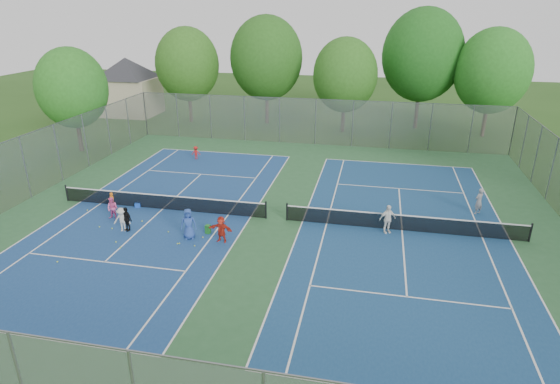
{
  "coord_description": "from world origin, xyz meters",
  "views": [
    {
      "loc": [
        5.19,
        -23.72,
        11.36
      ],
      "look_at": [
        0.0,
        1.0,
        1.3
      ],
      "focal_mm": 30.0,
      "sensor_mm": 36.0,
      "label": 1
    }
  ],
  "objects_px": {
    "net_left": "(162,202)",
    "net_right": "(403,223)",
    "instructor": "(479,201)",
    "ball_crate": "(138,205)",
    "ball_hopper": "(208,229)"
  },
  "relations": [
    {
      "from": "net_left",
      "to": "ball_crate",
      "type": "distance_m",
      "value": 1.66
    },
    {
      "from": "ball_hopper",
      "to": "instructor",
      "type": "bearing_deg",
      "value": 21.28
    },
    {
      "from": "ball_crate",
      "to": "net_left",
      "type": "bearing_deg",
      "value": -0.02
    },
    {
      "from": "net_right",
      "to": "ball_hopper",
      "type": "distance_m",
      "value": 10.52
    },
    {
      "from": "ball_crate",
      "to": "ball_hopper",
      "type": "bearing_deg",
      "value": -24.74
    },
    {
      "from": "net_left",
      "to": "instructor",
      "type": "xyz_separation_m",
      "value": [
        18.38,
        3.19,
        0.34
      ]
    },
    {
      "from": "net_left",
      "to": "instructor",
      "type": "distance_m",
      "value": 18.66
    },
    {
      "from": "net_left",
      "to": "instructor",
      "type": "bearing_deg",
      "value": 9.86
    },
    {
      "from": "ball_crate",
      "to": "instructor",
      "type": "relative_size",
      "value": 0.2
    },
    {
      "from": "ball_crate",
      "to": "net_right",
      "type": "bearing_deg",
      "value": -0.0
    },
    {
      "from": "net_right",
      "to": "net_left",
      "type": "bearing_deg",
      "value": 180.0
    },
    {
      "from": "ball_crate",
      "to": "instructor",
      "type": "bearing_deg",
      "value": 9.07
    },
    {
      "from": "instructor",
      "to": "net_left",
      "type": "bearing_deg",
      "value": -30.65
    },
    {
      "from": "net_left",
      "to": "instructor",
      "type": "relative_size",
      "value": 8.06
    },
    {
      "from": "net_left",
      "to": "net_right",
      "type": "relative_size",
      "value": 1.0
    }
  ]
}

